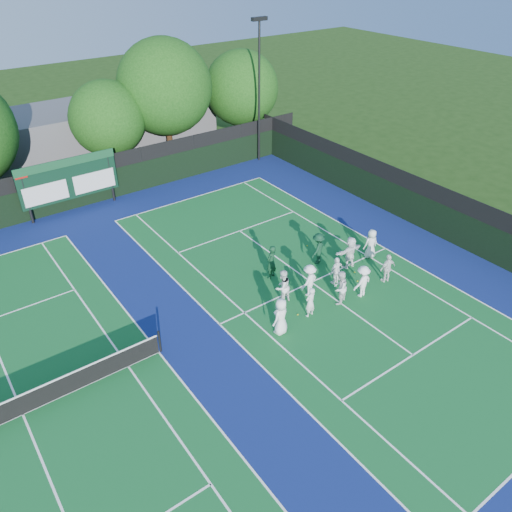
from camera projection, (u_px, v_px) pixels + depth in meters
ground at (325, 292)px, 24.45m from camera, size 120.00×120.00×0.00m
court_apron at (210, 329)px, 22.17m from camera, size 34.00×32.00×0.01m
near_court at (311, 282)px, 25.13m from camera, size 11.05×23.85×0.01m
left_court at (23, 414)px, 18.22m from camera, size 11.05×23.85×0.01m
back_fence at (85, 185)px, 31.63m from camera, size 34.00×0.08×3.00m
divider_fence_right at (430, 210)px, 28.84m from camera, size 0.08×32.00×3.00m
scoreboard at (68, 179)px, 30.39m from camera, size 6.00×0.21×3.55m
clubhouse at (97, 130)px, 38.69m from camera, size 18.00×6.00×4.00m
light_pole_right at (259, 76)px, 35.40m from camera, size 1.20×0.30×10.12m
tennis_net at (19, 405)px, 17.96m from camera, size 11.30×0.10×1.10m
tree_c at (109, 120)px, 34.36m from camera, size 5.18×5.18×6.73m
tree_d at (166, 89)px, 35.83m from camera, size 6.79×6.79×8.98m
tree_e at (243, 89)px, 39.68m from camera, size 5.86×5.86×7.45m
tennis_ball_0 at (298, 315)px, 22.95m from camera, size 0.07×0.07×0.07m
tennis_ball_1 at (355, 272)px, 25.83m from camera, size 0.07×0.07×0.07m
tennis_ball_2 at (393, 262)px, 26.61m from camera, size 0.07×0.07×0.07m
tennis_ball_4 at (307, 246)px, 28.02m from camera, size 0.07×0.07×0.07m
tennis_ball_5 at (358, 281)px, 25.16m from camera, size 0.07×0.07×0.07m
player_front_0 at (281, 316)px, 21.51m from camera, size 1.01×0.81×1.79m
player_front_1 at (310, 302)px, 22.54m from camera, size 0.61×0.45×1.54m
player_front_2 at (340, 288)px, 23.30m from camera, size 1.03×0.93×1.74m
player_front_3 at (362, 281)px, 23.78m from camera, size 1.13×0.71×1.67m
player_front_4 at (387, 268)px, 24.81m from camera, size 0.96×0.50×1.57m
player_back_0 at (282, 287)px, 23.32m from camera, size 0.95×0.79×1.78m
player_back_1 at (309, 280)px, 23.84m from camera, size 1.21×0.87×1.68m
player_back_2 at (336, 271)px, 24.67m from camera, size 0.93×0.47×1.52m
player_back_3 at (350, 252)px, 25.85m from camera, size 1.67×0.59×1.78m
player_back_4 at (371, 244)px, 26.68m from camera, size 0.90×0.67×1.67m
coach_left at (271, 262)px, 25.00m from camera, size 0.79×0.66×1.86m
coach_right at (318, 249)px, 26.16m from camera, size 1.31×1.04×1.77m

